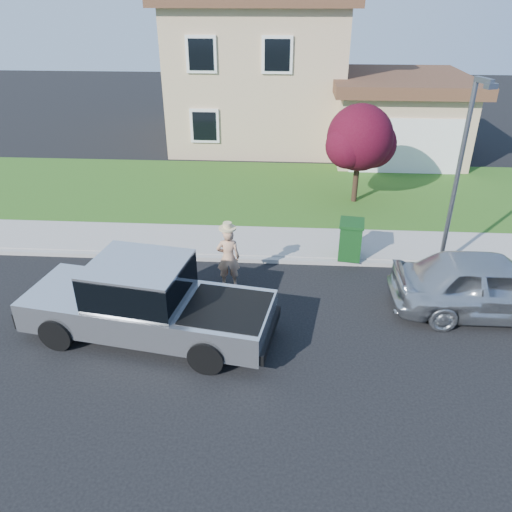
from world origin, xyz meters
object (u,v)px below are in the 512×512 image
at_px(pickup_truck, 147,303).
at_px(ornamental_tree, 361,141).
at_px(street_lamp, 460,169).
at_px(woman, 228,257).
at_px(trash_bin, 351,239).
at_px(sedan, 490,285).

distance_m(pickup_truck, ornamental_tree, 10.15).
bearing_deg(street_lamp, woman, 171.19).
relative_size(ornamental_tree, trash_bin, 3.16).
bearing_deg(ornamental_tree, street_lamp, -69.24).
relative_size(pickup_truck, trash_bin, 5.31).
relative_size(woman, street_lamp, 0.35).
bearing_deg(ornamental_tree, pickup_truck, -123.65).
relative_size(pickup_truck, sedan, 1.28).
bearing_deg(street_lamp, pickup_truck, -175.21).
height_order(woman, ornamental_tree, ornamental_tree).
bearing_deg(street_lamp, ornamental_tree, 90.75).
bearing_deg(woman, ornamental_tree, -129.03).
distance_m(trash_bin, street_lamp, 3.42).
height_order(pickup_truck, sedan, pickup_truck).
bearing_deg(sedan, trash_bin, 51.07).
bearing_deg(trash_bin, street_lamp, -1.19).
xyz_separation_m(pickup_truck, sedan, (7.96, 1.41, -0.09)).
height_order(sedan, trash_bin, sedan).
height_order(pickup_truck, trash_bin, pickup_truck).
relative_size(woman, trash_bin, 1.66).
relative_size(sedan, trash_bin, 4.14).
distance_m(woman, street_lamp, 6.34).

